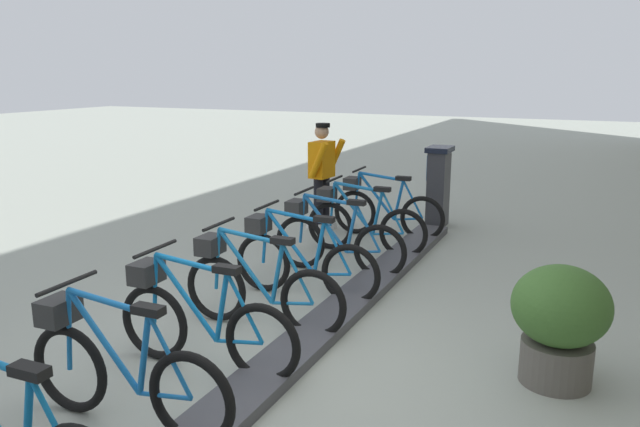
% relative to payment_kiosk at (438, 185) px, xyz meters
% --- Properties ---
extents(ground_plane, '(60.00, 60.00, 0.00)m').
position_rel_payment_kiosk_xyz_m(ground_plane, '(-0.05, 5.46, -0.67)').
color(ground_plane, '#9FA69A').
extents(dock_rail_base, '(0.44, 10.13, 0.10)m').
position_rel_payment_kiosk_xyz_m(dock_rail_base, '(-0.05, 5.46, -0.62)').
color(dock_rail_base, '#47474C').
rests_on(dock_rail_base, ground).
extents(payment_kiosk, '(0.36, 0.52, 1.28)m').
position_rel_payment_kiosk_xyz_m(payment_kiosk, '(0.00, 0.00, 0.00)').
color(payment_kiosk, '#38383D').
rests_on(payment_kiosk, ground).
extents(bike_docked_0, '(1.72, 0.54, 1.02)m').
position_rel_payment_kiosk_xyz_m(bike_docked_0, '(0.57, 1.00, -0.24)').
color(bike_docked_0, black).
rests_on(bike_docked_0, ground).
extents(bike_docked_1, '(1.72, 0.54, 1.02)m').
position_rel_payment_kiosk_xyz_m(bike_docked_1, '(0.57, 1.93, -0.24)').
color(bike_docked_1, black).
rests_on(bike_docked_1, ground).
extents(bike_docked_2, '(1.72, 0.54, 1.02)m').
position_rel_payment_kiosk_xyz_m(bike_docked_2, '(0.57, 2.86, -0.24)').
color(bike_docked_2, black).
rests_on(bike_docked_2, ground).
extents(bike_docked_3, '(1.72, 0.54, 1.02)m').
position_rel_payment_kiosk_xyz_m(bike_docked_3, '(0.57, 3.80, -0.24)').
color(bike_docked_3, black).
rests_on(bike_docked_3, ground).
extents(bike_docked_4, '(1.72, 0.54, 1.02)m').
position_rel_payment_kiosk_xyz_m(bike_docked_4, '(0.57, 4.73, -0.24)').
color(bike_docked_4, black).
rests_on(bike_docked_4, ground).
extents(bike_docked_5, '(1.72, 0.54, 1.02)m').
position_rel_payment_kiosk_xyz_m(bike_docked_5, '(0.57, 5.66, -0.24)').
color(bike_docked_5, black).
rests_on(bike_docked_5, ground).
extents(bike_docked_6, '(1.72, 0.54, 1.02)m').
position_rel_payment_kiosk_xyz_m(bike_docked_6, '(0.57, 6.59, -0.24)').
color(bike_docked_6, black).
rests_on(bike_docked_6, ground).
extents(worker_near_rack, '(0.51, 0.65, 1.66)m').
position_rel_payment_kiosk_xyz_m(worker_near_rack, '(1.61, 0.93, 0.24)').
color(worker_near_rack, white).
rests_on(worker_near_rack, ground).
extents(planter_bush, '(0.76, 0.76, 0.97)m').
position_rel_payment_kiosk_xyz_m(planter_bush, '(-2.15, 4.66, -0.12)').
color(planter_bush, '#59544C').
rests_on(planter_bush, ground).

